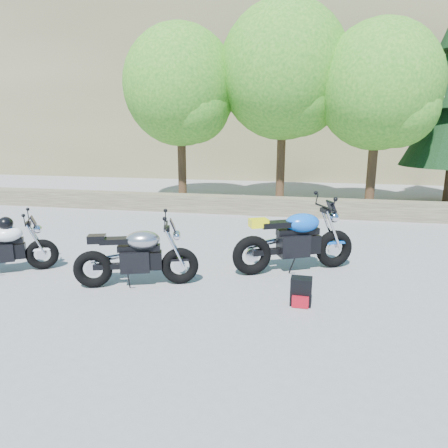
{
  "coord_description": "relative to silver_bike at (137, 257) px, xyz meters",
  "views": [
    {
      "loc": [
        1.58,
        -5.88,
        2.43
      ],
      "look_at": [
        0.2,
        1.0,
        0.75
      ],
      "focal_mm": 32.0,
      "sensor_mm": 36.0,
      "label": 1
    }
  ],
  "objects": [
    {
      "name": "hillside",
      "position": [
        3.92,
        28.31,
        7.02
      ],
      "size": [
        80.0,
        30.0,
        15.0
      ],
      "primitive_type": "cube",
      "color": "brown",
      "rests_on": "ground"
    },
    {
      "name": "white_bike",
      "position": [
        -2.5,
        0.07,
        0.01
      ],
      "size": [
        1.61,
        1.01,
        0.99
      ],
      "rotation": [
        0.0,
        0.0,
        0.52
      ],
      "color": "black",
      "rests_on": "ground"
    },
    {
      "name": "tree_decid_right",
      "position": [
        4.63,
        7.25,
        3.02
      ],
      "size": [
        3.54,
        3.54,
        5.41
      ],
      "color": "#382314",
      "rests_on": "ground"
    },
    {
      "name": "tree_decid_left",
      "position": [
        -1.47,
        7.45,
        3.16
      ],
      "size": [
        3.67,
        3.67,
        5.62
      ],
      "color": "#382314",
      "rests_on": "ground"
    },
    {
      "name": "blue_bike",
      "position": [
        2.41,
        1.18,
        0.07
      ],
      "size": [
        2.08,
        1.13,
        1.12
      ],
      "rotation": [
        0.0,
        0.0,
        0.45
      ],
      "color": "black",
      "rests_on": "ground"
    },
    {
      "name": "silver_bike",
      "position": [
        0.0,
        0.0,
        0.0
      ],
      "size": [
        1.9,
        0.83,
        0.98
      ],
      "rotation": [
        0.0,
        0.0,
        0.32
      ],
      "color": "black",
      "rests_on": "ground"
    },
    {
      "name": "ground",
      "position": [
        0.92,
        0.31,
        -0.48
      ],
      "size": [
        90.0,
        90.0,
        0.0
      ],
      "primitive_type": "plane",
      "color": "gray",
      "rests_on": "ground"
    },
    {
      "name": "backpack",
      "position": [
        2.54,
        -0.22,
        -0.28
      ],
      "size": [
        0.3,
        0.26,
        0.4
      ],
      "rotation": [
        0.0,
        0.0,
        -0.04
      ],
      "color": "black",
      "rests_on": "ground"
    },
    {
      "name": "stone_wall",
      "position": [
        0.92,
        5.81,
        -0.23
      ],
      "size": [
        22.0,
        0.55,
        0.5
      ],
      "primitive_type": "cube",
      "color": "brown",
      "rests_on": "ground"
    },
    {
      "name": "tree_decid_mid",
      "position": [
        1.83,
        7.85,
        3.56
      ],
      "size": [
        4.08,
        4.08,
        6.24
      ],
      "color": "#382314",
      "rests_on": "ground"
    }
  ]
}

